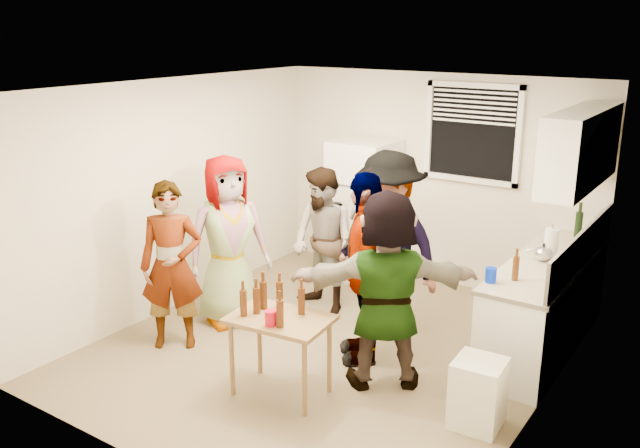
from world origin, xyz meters
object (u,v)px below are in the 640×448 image
Objects in this scene: beer_bottle_table at (264,308)px; red_cup at (271,325)px; guest_black at (363,356)px; guest_orange at (384,382)px; guest_grey at (231,320)px; beer_bottle_counter at (515,280)px; refrigerator at (363,210)px; wine_bottle at (577,240)px; kettle at (542,261)px; blue_cup at (490,282)px; serving_table at (281,393)px; guest_back_left at (323,309)px; trash_bin at (478,396)px; guest_back_right at (386,329)px; guest_stripe at (177,344)px.

beer_bottle_table is 1.95× the size of red_cup.
guest_orange reaches higher than guest_black.
beer_bottle_table reaches higher than guest_grey.
beer_bottle_counter is 0.12× the size of guest_grey.
refrigerator is 2.77m from guest_orange.
guest_orange is (1.97, -0.23, 0.00)m from guest_grey.
beer_bottle_table is at bearing -141.82° from beer_bottle_counter.
guest_orange is (-0.99, -2.25, -0.90)m from wine_bottle.
kettle reaches higher than guest_grey.
blue_cup is 2.03m from serving_table.
guest_grey is 1.13× the size of guest_back_left.
guest_grey is at bearing 143.96° from beer_bottle_table.
beer_bottle_counter is 1.14m from trash_bin.
guest_back_left is at bearing -173.64° from guest_back_right.
red_cup is at bearing -49.68° from guest_stripe.
beer_bottle_counter is 1.45m from guest_orange.
kettle is 0.85m from wine_bottle.
trash_bin is 1.83m from guest_back_right.
blue_cup is at bearing -100.59° from wine_bottle.
kettle is (2.40, -0.77, 0.05)m from refrigerator.
trash_bin is at bearing -43.90° from refrigerator.
trash_bin is 4.36× the size of red_cup.
blue_cup reaches higher than guest_back_right.
guest_back_left reaches higher than guest_grey.
refrigerator is 6.86× the size of beer_bottle_table.
guest_orange is (1.32, -1.01, 0.00)m from guest_back_left.
kettle is at bearing 85.53° from beer_bottle_counter.
kettle reaches higher than guest_black.
red_cup reaches higher than guest_back_right.
kettle is 1.70× the size of blue_cup.
refrigerator reaches higher than guest_grey.
refrigerator is at bearing 106.78° from red_cup.
blue_cup is (-0.31, -1.65, 0.00)m from wine_bottle.
serving_table is (-1.53, -2.05, -0.90)m from kettle.
serving_table is 3.35× the size of beer_bottle_table.
guest_back_right is (-1.39, -0.45, -0.90)m from kettle.
serving_table is 0.52× the size of guest_back_left.
guest_grey is at bearing 146.80° from serving_table.
refrigerator reaches higher than beer_bottle_counter.
guest_orange is (-0.92, 0.17, -0.25)m from trash_bin.
kettle is at bearing 53.18° from serving_table.
kettle is 1.91m from guest_black.
guest_black is 1.02× the size of guest_orange.
blue_cup reaches higher than serving_table.
red_cup is 0.07× the size of guest_back_right.
serving_table is (-1.63, -2.89, -0.90)m from wine_bottle.
beer_bottle_counter reaches higher than guest_back_left.
beer_bottle_counter reaches higher than guest_orange.
guest_back_right reaches higher than guest_black.
red_cup is at bearing -130.32° from kettle.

